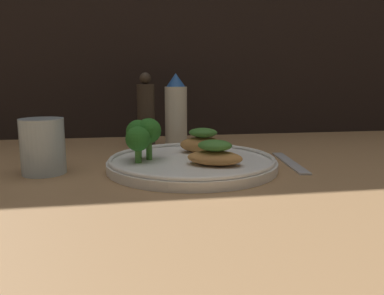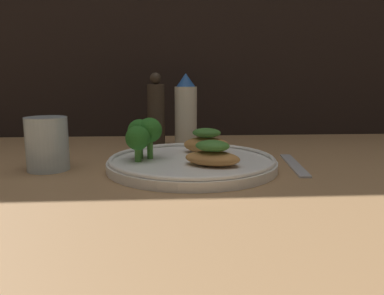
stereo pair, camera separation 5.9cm
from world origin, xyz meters
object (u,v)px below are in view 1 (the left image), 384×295
broccoli_bunch (142,134)px  pepper_grinder (146,113)px  plate (192,162)px  sauce_bottle (177,112)px  drinking_glass (43,146)px

broccoli_bunch → pepper_grinder: 19.72cm
broccoli_bunch → plate: bearing=-6.9°
plate → pepper_grinder: (-6.22, 20.54, 6.07)cm
plate → sauce_bottle: size_ratio=1.75×
plate → broccoli_bunch: bearing=173.1°
pepper_grinder → drinking_glass: size_ratio=1.85×
broccoli_bunch → sauce_bottle: (7.93, 19.60, 1.76)cm
sauce_bottle → drinking_glass: 30.37cm
broccoli_bunch → pepper_grinder: (1.53, 19.60, 1.52)cm
sauce_bottle → pepper_grinder: bearing=-180.0°
broccoli_bunch → drinking_glass: 14.78cm
broccoli_bunch → drinking_glass: bearing=-178.5°
broccoli_bunch → pepper_grinder: size_ratio=0.43×
plate → pepper_grinder: 22.30cm
broccoli_bunch → drinking_glass: (-14.71, -0.39, -1.39)cm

